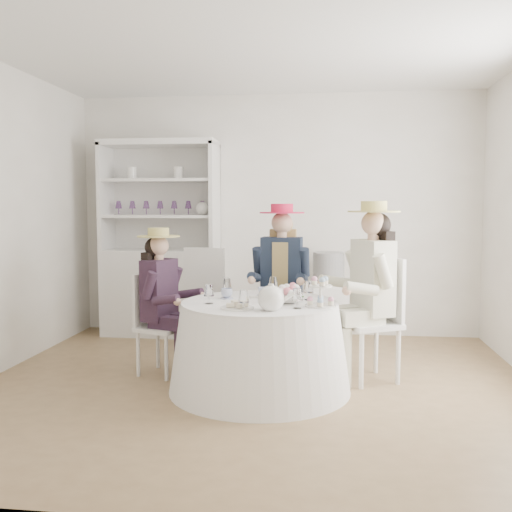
# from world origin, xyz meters

# --- Properties ---
(ground) EXTENTS (4.50, 4.50, 0.00)m
(ground) POSITION_xyz_m (0.00, 0.00, 0.00)
(ground) COLOR brown
(ground) RESTS_ON ground
(ceiling) EXTENTS (4.50, 4.50, 0.00)m
(ceiling) POSITION_xyz_m (0.00, 0.00, 2.70)
(ceiling) COLOR white
(ceiling) RESTS_ON wall_back
(wall_back) EXTENTS (4.50, 0.00, 4.50)m
(wall_back) POSITION_xyz_m (0.00, 2.00, 1.35)
(wall_back) COLOR silver
(wall_back) RESTS_ON ground
(wall_front) EXTENTS (4.50, 0.00, 4.50)m
(wall_front) POSITION_xyz_m (0.00, -2.00, 1.35)
(wall_front) COLOR silver
(wall_front) RESTS_ON ground
(tea_table) EXTENTS (1.43, 1.43, 0.71)m
(tea_table) POSITION_xyz_m (0.05, -0.07, 0.35)
(tea_table) COLOR white
(tea_table) RESTS_ON ground
(hutch) EXTENTS (1.41, 0.81, 2.18)m
(hutch) POSITION_xyz_m (-1.28, 1.77, 0.77)
(hutch) COLOR silver
(hutch) RESTS_ON ground
(side_table) EXTENTS (0.48, 0.48, 0.63)m
(side_table) POSITION_xyz_m (0.59, 1.64, 0.31)
(side_table) COLOR silver
(side_table) RESTS_ON ground
(hatbox) EXTENTS (0.36, 0.36, 0.34)m
(hatbox) POSITION_xyz_m (0.59, 1.64, 0.79)
(hatbox) COLOR black
(hatbox) RESTS_ON side_table
(guest_left) EXTENTS (0.52, 0.48, 1.27)m
(guest_left) POSITION_xyz_m (-0.84, 0.24, 0.71)
(guest_left) COLOR silver
(guest_left) RESTS_ON ground
(guest_mid) EXTENTS (0.54, 0.56, 1.47)m
(guest_mid) POSITION_xyz_m (0.15, 0.86, 0.83)
(guest_mid) COLOR silver
(guest_mid) RESTS_ON ground
(guest_right) EXTENTS (0.63, 0.57, 1.49)m
(guest_right) POSITION_xyz_m (0.92, 0.27, 0.84)
(guest_right) COLOR silver
(guest_right) RESTS_ON ground
(spare_chair) EXTENTS (0.50, 0.50, 1.05)m
(spare_chair) POSITION_xyz_m (-0.59, 1.04, 0.56)
(spare_chair) COLOR silver
(spare_chair) RESTS_ON ground
(teacup_a) EXTENTS (0.11, 0.11, 0.07)m
(teacup_a) POSITION_xyz_m (-0.23, 0.04, 0.74)
(teacup_a) COLOR white
(teacup_a) RESTS_ON tea_table
(teacup_b) EXTENTS (0.09, 0.09, 0.07)m
(teacup_b) POSITION_xyz_m (0.04, 0.19, 0.74)
(teacup_b) COLOR white
(teacup_b) RESTS_ON tea_table
(teacup_c) EXTENTS (0.11, 0.11, 0.07)m
(teacup_c) POSITION_xyz_m (0.29, 0.07, 0.74)
(teacup_c) COLOR white
(teacup_c) RESTS_ON tea_table
(flower_bowl) EXTENTS (0.24, 0.24, 0.06)m
(flower_bowl) POSITION_xyz_m (0.27, -0.11, 0.73)
(flower_bowl) COLOR white
(flower_bowl) RESTS_ON tea_table
(flower_arrangement) EXTENTS (0.17, 0.17, 0.06)m
(flower_arrangement) POSITION_xyz_m (0.27, -0.06, 0.79)
(flower_arrangement) COLOR #E1707F
(flower_arrangement) RESTS_ON tea_table
(table_teapot) EXTENTS (0.27, 0.19, 0.20)m
(table_teapot) POSITION_xyz_m (0.18, -0.43, 0.79)
(table_teapot) COLOR white
(table_teapot) RESTS_ON tea_table
(sandwich_plate) EXTENTS (0.25, 0.25, 0.05)m
(sandwich_plate) POSITION_xyz_m (-0.08, -0.39, 0.72)
(sandwich_plate) COLOR white
(sandwich_plate) RESTS_ON tea_table
(cupcake_stand) EXTENTS (0.23, 0.23, 0.22)m
(cupcake_stand) POSITION_xyz_m (0.53, -0.23, 0.79)
(cupcake_stand) COLOR white
(cupcake_stand) RESTS_ON tea_table
(stemware_set) EXTENTS (0.83, 0.87, 0.15)m
(stemware_set) POSITION_xyz_m (0.05, -0.07, 0.78)
(stemware_set) COLOR white
(stemware_set) RESTS_ON tea_table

